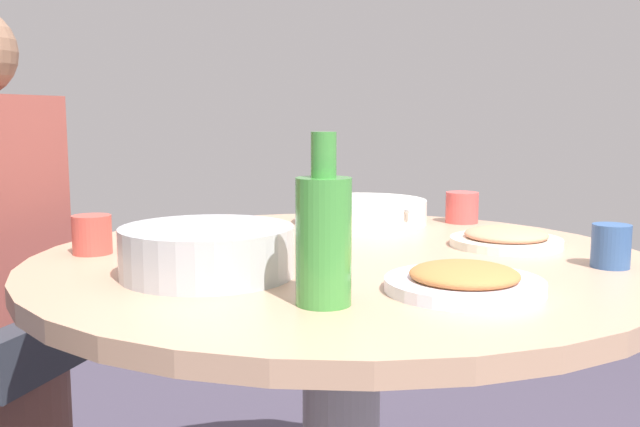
# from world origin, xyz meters

# --- Properties ---
(round_dining_table) EXTENTS (1.10, 1.10, 0.76)m
(round_dining_table) POSITION_xyz_m (0.00, 0.00, 0.60)
(round_dining_table) COLOR #99999E
(round_dining_table) RESTS_ON ground
(rice_bowl) EXTENTS (0.27, 0.27, 0.09)m
(rice_bowl) POSITION_xyz_m (-0.19, 0.18, 0.80)
(rice_bowl) COLOR #B2B5BA
(rice_bowl) RESTS_ON round_dining_table
(soup_bowl) EXTENTS (0.29, 0.29, 0.06)m
(soup_bowl) POSITION_xyz_m (0.38, 0.01, 0.78)
(soup_bowl) COLOR white
(soup_bowl) RESTS_ON round_dining_table
(dish_shrimp) EXTENTS (0.21, 0.21, 0.04)m
(dish_shrimp) POSITION_xyz_m (0.14, -0.30, 0.77)
(dish_shrimp) COLOR silver
(dish_shrimp) RESTS_ON round_dining_table
(dish_tofu_braise) EXTENTS (0.23, 0.23, 0.04)m
(dish_tofu_braise) POSITION_xyz_m (-0.23, -0.21, 0.77)
(dish_tofu_braise) COLOR silver
(dish_tofu_braise) RESTS_ON round_dining_table
(dish_stirfry) EXTENTS (0.20, 0.20, 0.04)m
(dish_stirfry) POSITION_xyz_m (0.19, 0.27, 0.77)
(dish_stirfry) COLOR white
(dish_stirfry) RESTS_ON round_dining_table
(green_bottle) EXTENTS (0.07, 0.07, 0.23)m
(green_bottle) POSITION_xyz_m (-0.33, -0.02, 0.85)
(green_bottle) COLOR #3E8B3A
(green_bottle) RESTS_ON round_dining_table
(tea_cup_near) EXTENTS (0.07, 0.07, 0.07)m
(tea_cup_near) POSITION_xyz_m (0.43, -0.22, 0.79)
(tea_cup_near) COLOR #CF4A47
(tea_cup_near) RESTS_ON round_dining_table
(tea_cup_far) EXTENTS (0.06, 0.06, 0.07)m
(tea_cup_far) POSITION_xyz_m (-0.02, -0.45, 0.79)
(tea_cup_far) COLOR #31538A
(tea_cup_far) RESTS_ON round_dining_table
(tea_cup_side) EXTENTS (0.07, 0.07, 0.07)m
(tea_cup_side) POSITION_xyz_m (-0.06, 0.45, 0.79)
(tea_cup_side) COLOR #C1473D
(tea_cup_side) RESTS_ON round_dining_table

